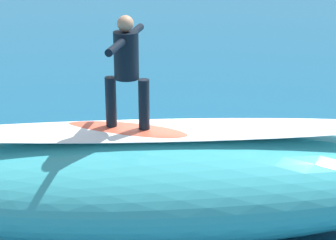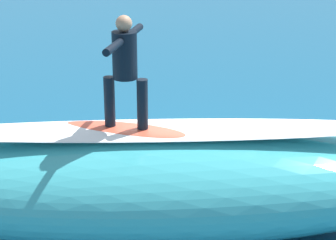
% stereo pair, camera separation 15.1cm
% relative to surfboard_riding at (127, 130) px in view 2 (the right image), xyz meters
% --- Properties ---
extents(ground_plane, '(120.00, 120.00, 0.00)m').
position_rel_surfboard_riding_xyz_m(ground_plane, '(-0.73, -1.75, -1.61)').
color(ground_plane, '#145175').
extents(wave_crest, '(8.65, 4.15, 1.56)m').
position_rel_surfboard_riding_xyz_m(wave_crest, '(-0.42, -0.09, -0.83)').
color(wave_crest, teal).
rests_on(wave_crest, ground_plane).
extents(wave_foam_lip, '(7.09, 2.32, 0.08)m').
position_rel_surfboard_riding_xyz_m(wave_foam_lip, '(-0.42, -0.09, -0.01)').
color(wave_foam_lip, white).
rests_on(wave_foam_lip, wave_crest).
extents(surfboard_riding, '(1.99, 0.67, 0.10)m').
position_rel_surfboard_riding_xyz_m(surfboard_riding, '(0.00, 0.00, 0.00)').
color(surfboard_riding, '#E0563D').
rests_on(surfboard_riding, wave_crest).
extents(surfer_riding, '(0.63, 1.49, 1.57)m').
position_rel_surfboard_riding_xyz_m(surfer_riding, '(-0.00, -0.00, 0.96)').
color(surfer_riding, black).
rests_on(surfer_riding, surfboard_riding).
extents(surfboard_paddling, '(0.98, 2.42, 0.09)m').
position_rel_surfboard_riding_xyz_m(surfboard_paddling, '(-0.68, -2.86, -1.57)').
color(surfboard_paddling, yellow).
rests_on(surfboard_paddling, ground_plane).
extents(surfer_paddling, '(0.52, 1.58, 0.28)m').
position_rel_surfboard_riding_xyz_m(surfer_paddling, '(-0.66, -2.74, -1.40)').
color(surfer_paddling, black).
rests_on(surfer_paddling, surfboard_paddling).
extents(foam_patch_mid, '(1.29, 1.18, 0.17)m').
position_rel_surfboard_riding_xyz_m(foam_patch_mid, '(-1.85, -2.77, -1.53)').
color(foam_patch_mid, white).
rests_on(foam_patch_mid, ground_plane).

